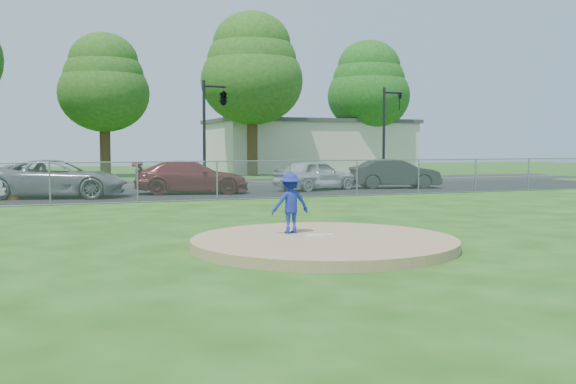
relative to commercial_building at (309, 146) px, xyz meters
name	(u,v)px	position (x,y,z in m)	size (l,w,h in m)	color
ground	(204,206)	(-16.00, -28.00, -2.16)	(120.00, 120.00, 0.00)	#1B4910
pitchers_mound	(324,242)	(-16.00, -38.00, -2.06)	(5.40, 5.40, 0.20)	#967B52
pitching_rubber	(320,235)	(-16.00, -37.80, -1.94)	(0.60, 0.15, 0.04)	white
chain_link_fence	(191,181)	(-16.00, -26.00, -1.41)	(40.00, 0.06, 1.50)	gray
parking_lot	(169,193)	(-16.00, -21.50, -2.15)	(50.00, 8.00, 0.01)	black
street	(143,184)	(-16.00, -14.00, -2.16)	(60.00, 7.00, 0.01)	black
commercial_building	(309,146)	(0.00, 0.00, 0.00)	(16.40, 9.40, 4.30)	beige
tree_center	(104,82)	(-17.00, -4.00, 4.31)	(6.16, 6.16, 9.84)	#3D2816
tree_right	(252,68)	(-7.00, -6.00, 5.49)	(7.28, 7.28, 11.63)	#3D2916
tree_far_right	(369,86)	(4.00, -3.00, 4.90)	(6.72, 6.72, 10.74)	#362613
traffic_signal_center	(221,99)	(-12.03, -16.00, 2.45)	(1.42, 2.48, 5.60)	black
traffic_signal_right	(387,125)	(-1.76, -16.00, 1.20)	(1.28, 0.20, 5.60)	black
pitcher	(290,203)	(-16.38, -37.10, -1.32)	(0.83, 0.48, 1.29)	navy
traffic_cone	(13,190)	(-22.28, -22.90, -1.77)	(0.40, 0.40, 0.77)	#FC550D
parked_car_gray	(57,179)	(-20.67, -22.44, -1.39)	(2.52, 5.47, 1.52)	slate
parked_car_darkred	(191,177)	(-15.13, -22.23, -1.43)	(2.01, 4.94, 1.43)	maroon
parked_car_pearl	(316,175)	(-9.11, -22.01, -1.43)	(1.70, 4.22, 1.44)	silver
parked_car_charcoal	(395,174)	(-4.88, -22.14, -1.43)	(1.53, 4.39, 1.44)	#262628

